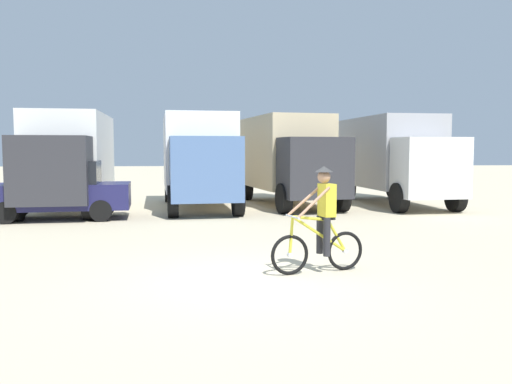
# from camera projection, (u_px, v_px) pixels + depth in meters

# --- Properties ---
(ground_plane) EXTENTS (120.00, 120.00, 0.00)m
(ground_plane) POSITION_uv_depth(u_px,v_px,m) (251.00, 280.00, 8.52)
(ground_plane) COLOR beige
(box_truck_white_box) EXTENTS (2.90, 6.92, 3.35)m
(box_truck_white_box) POSITION_uv_depth(u_px,v_px,m) (69.00, 156.00, 18.16)
(box_truck_white_box) COLOR white
(box_truck_white_box) RESTS_ON ground
(box_truck_avon_van) EXTENTS (3.04, 6.95, 3.35)m
(box_truck_avon_van) POSITION_uv_depth(u_px,v_px,m) (199.00, 156.00, 19.06)
(box_truck_avon_van) COLOR white
(box_truck_avon_van) RESTS_ON ground
(box_truck_tan_camper) EXTENTS (3.51, 7.06, 3.35)m
(box_truck_tan_camper) POSITION_uv_depth(u_px,v_px,m) (287.00, 156.00, 20.08)
(box_truck_tan_camper) COLOR #CCB78E
(box_truck_tan_camper) RESTS_ON ground
(box_truck_grey_hauler) EXTENTS (2.92, 6.92, 3.35)m
(box_truck_grey_hauler) POSITION_uv_depth(u_px,v_px,m) (394.00, 155.00, 20.28)
(box_truck_grey_hauler) COLOR #9E9EA3
(box_truck_grey_hauler) RESTS_ON ground
(sedan_parked) EXTENTS (4.37, 2.22, 1.76)m
(sedan_parked) POSITION_uv_depth(u_px,v_px,m) (60.00, 190.00, 15.90)
(sedan_parked) COLOR #1E1E4C
(sedan_parked) RESTS_ON ground
(cyclist_orange_shirt) EXTENTS (1.68, 0.64, 1.82)m
(cyclist_orange_shirt) POSITION_uv_depth(u_px,v_px,m) (321.00, 223.00, 9.00)
(cyclist_orange_shirt) COLOR black
(cyclist_orange_shirt) RESTS_ON ground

